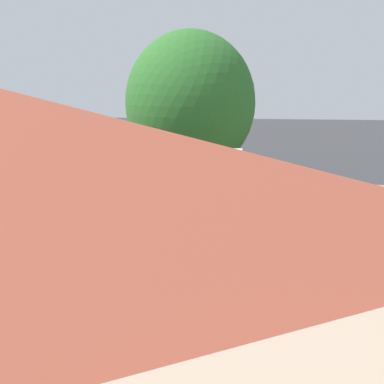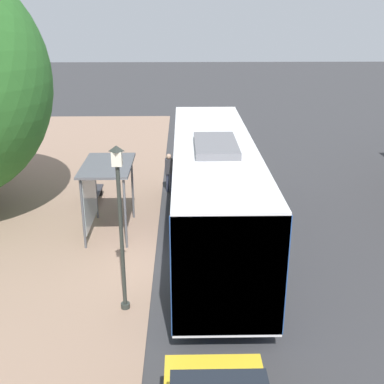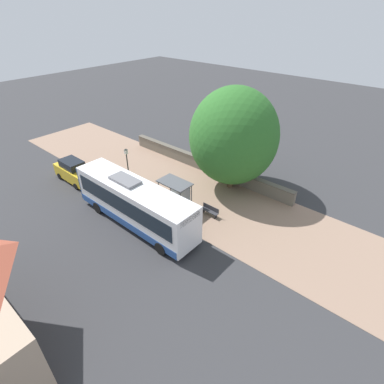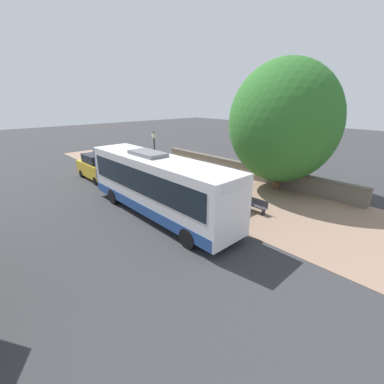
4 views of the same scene
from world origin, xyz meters
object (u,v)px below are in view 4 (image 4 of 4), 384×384
object	(u,v)px
shade_tree	(283,122)
street_lamp_near	(155,156)
bus	(157,184)
pedestrian	(240,217)
parked_car_behind_bus	(97,167)
bus_shelter	(212,173)
bench	(255,205)

from	to	relation	value
shade_tree	street_lamp_near	bearing A→B (deg)	-41.78
street_lamp_near	shade_tree	bearing A→B (deg)	138.22
bus	shade_tree	xyz separation A→B (m)	(-9.51, 2.42, 3.13)
bus	shade_tree	size ratio (longest dim) A/B	1.21
pedestrian	parked_car_behind_bus	distance (m)	14.71
bus_shelter	pedestrian	bearing A→B (deg)	62.08
pedestrian	street_lamp_near	world-z (taller)	street_lamp_near
bus_shelter	bench	size ratio (longest dim) A/B	1.73
bus	bench	xyz separation A→B (m)	(-4.63, 3.80, -1.47)
bench	street_lamp_near	distance (m)	8.18
bus	parked_car_behind_bus	xyz separation A→B (m)	(-0.45, -9.75, -0.90)
pedestrian	bench	world-z (taller)	pedestrian
bench	bus	bearing A→B (deg)	-39.40
bus	pedestrian	distance (m)	5.24
bus	street_lamp_near	distance (m)	4.63
bench	bus_shelter	bearing A→B (deg)	-72.50
street_lamp_near	shade_tree	size ratio (longest dim) A/B	0.48
bus	parked_car_behind_bus	bearing A→B (deg)	-92.67
street_lamp_near	parked_car_behind_bus	bearing A→B (deg)	-70.66
parked_car_behind_bus	street_lamp_near	bearing A→B (deg)	109.34
shade_tree	bus	bearing A→B (deg)	-14.28
pedestrian	bench	bearing A→B (deg)	-159.95
pedestrian	shade_tree	bearing A→B (deg)	-162.57
bus_shelter	parked_car_behind_bus	world-z (taller)	bus_shelter
shade_tree	bench	bearing A→B (deg)	15.75
bench	shade_tree	distance (m)	6.85
bus	bus_shelter	xyz separation A→B (m)	(-3.71, 0.89, 0.15)
bus	shade_tree	world-z (taller)	shade_tree
bus	bench	world-z (taller)	bus
pedestrian	bench	xyz separation A→B (m)	(-3.05, -1.11, -0.53)
street_lamp_near	bus_shelter	bearing A→B (deg)	103.96
bus	bench	distance (m)	6.16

